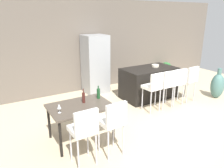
# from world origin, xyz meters

# --- Properties ---
(ground_plane) EXTENTS (10.00, 10.00, 0.00)m
(ground_plane) POSITION_xyz_m (0.00, 0.00, 0.00)
(ground_plane) COLOR #C6B28E
(back_wall) EXTENTS (10.00, 0.12, 2.90)m
(back_wall) POSITION_xyz_m (0.00, 2.71, 1.45)
(back_wall) COLOR #665B51
(back_wall) RESTS_ON ground_plane
(kitchen_island) EXTENTS (1.62, 0.91, 0.92)m
(kitchen_island) POSITION_xyz_m (0.44, 0.99, 0.46)
(kitchen_island) COLOR black
(kitchen_island) RESTS_ON ground_plane
(bar_chair_left) EXTENTS (0.42, 0.42, 1.05)m
(bar_chair_left) POSITION_xyz_m (-0.13, 0.16, 0.70)
(bar_chair_left) COLOR white
(bar_chair_left) RESTS_ON ground_plane
(bar_chair_middle) EXTENTS (0.42, 0.42, 1.05)m
(bar_chair_middle) POSITION_xyz_m (0.32, 0.16, 0.70)
(bar_chair_middle) COLOR white
(bar_chair_middle) RESTS_ON ground_plane
(bar_chair_right) EXTENTS (0.43, 0.43, 1.05)m
(bar_chair_right) POSITION_xyz_m (0.73, 0.16, 0.70)
(bar_chair_right) COLOR white
(bar_chair_right) RESTS_ON ground_plane
(bar_chair_far) EXTENTS (0.42, 0.42, 1.05)m
(bar_chair_far) POSITION_xyz_m (1.22, 0.16, 0.70)
(bar_chair_far) COLOR white
(bar_chair_far) RESTS_ON ground_plane
(dining_table) EXTENTS (1.21, 0.85, 0.74)m
(dining_table) POSITION_xyz_m (-2.26, -0.12, 0.67)
(dining_table) COLOR #4C4238
(dining_table) RESTS_ON ground_plane
(dining_chair_near) EXTENTS (0.41, 0.41, 1.05)m
(dining_chair_near) POSITION_xyz_m (-2.53, -0.91, 0.70)
(dining_chair_near) COLOR white
(dining_chair_near) RESTS_ON ground_plane
(dining_chair_far) EXTENTS (0.42, 0.42, 1.05)m
(dining_chair_far) POSITION_xyz_m (-1.98, -0.91, 0.70)
(dining_chair_far) COLOR white
(dining_chair_far) RESTS_ON ground_plane
(wine_bottle_left) EXTENTS (0.06, 0.06, 0.30)m
(wine_bottle_left) POSITION_xyz_m (-2.14, -0.02, 0.85)
(wine_bottle_left) COLOR #471E19
(wine_bottle_left) RESTS_ON dining_table
(wine_bottle_near) EXTENTS (0.07, 0.07, 0.28)m
(wine_bottle_near) POSITION_xyz_m (-1.77, 0.03, 0.85)
(wine_bottle_near) COLOR #194723
(wine_bottle_near) RESTS_ON dining_table
(wine_glass_middle) EXTENTS (0.07, 0.07, 0.17)m
(wine_glass_middle) POSITION_xyz_m (-2.71, -0.23, 0.86)
(wine_glass_middle) COLOR silver
(wine_glass_middle) RESTS_ON dining_table
(refrigerator) EXTENTS (0.72, 0.68, 1.84)m
(refrigerator) POSITION_xyz_m (-0.72, 2.27, 0.92)
(refrigerator) COLOR #939699
(refrigerator) RESTS_ON ground_plane
(fruit_bowl) EXTENTS (0.22, 0.22, 0.07)m
(fruit_bowl) POSITION_xyz_m (0.69, 1.02, 0.96)
(fruit_bowl) COLOR beige
(fruit_bowl) RESTS_ON kitchen_island
(floor_vase) EXTENTS (0.39, 0.39, 0.92)m
(floor_vase) POSITION_xyz_m (2.20, -0.11, 0.39)
(floor_vase) COLOR #47706B
(floor_vase) RESTS_ON ground_plane
(potted_plant) EXTENTS (0.45, 0.45, 0.65)m
(potted_plant) POSITION_xyz_m (2.38, 2.26, 0.38)
(potted_plant) COLOR #996B4C
(potted_plant) RESTS_ON ground_plane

